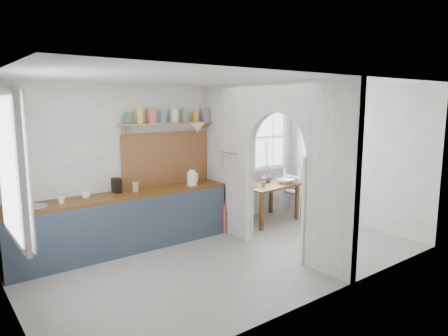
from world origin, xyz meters
TOP-DOWN VIEW (x-y plane):
  - floor at (0.00, 0.00)m, footprint 5.80×3.20m
  - ceiling at (0.00, 0.00)m, footprint 5.80×3.20m
  - walls at (0.00, 0.00)m, footprint 5.81×3.21m
  - partition at (0.70, 0.06)m, footprint 0.12×3.20m
  - kitchen_window at (-2.87, 0.00)m, footprint 0.10×1.16m
  - nook_window at (1.80, 1.56)m, footprint 1.76×0.10m
  - counter at (-1.13, 1.33)m, footprint 3.50×0.60m
  - sink at (-2.43, 1.30)m, footprint 0.40×0.40m
  - backsplash at (-0.20, 1.58)m, footprint 1.65×0.03m
  - shelf at (-0.20, 1.49)m, footprint 1.75×0.20m
  - pendant_lamp at (0.15, 1.15)m, footprint 0.26×0.26m
  - utensil_rail at (0.61, 0.90)m, footprint 0.02×0.50m
  - dining_table at (1.72, 1.09)m, footprint 1.26×0.91m
  - chair_left at (0.81, 1.09)m, footprint 0.48×0.48m
  - chair_right at (2.55, 1.03)m, footprint 0.45×0.45m
  - kettle at (0.08, 1.22)m, footprint 0.24×0.20m
  - mug_a at (-2.06, 1.26)m, footprint 0.13×0.13m
  - mug_b at (-1.68, 1.37)m, footprint 0.15×0.15m
  - knife_block at (-1.18, 1.44)m, footprint 0.13×0.17m
  - jar at (-0.92, 1.32)m, footprint 0.12×0.12m
  - towel_magenta at (0.58, 0.98)m, footprint 0.02×0.03m
  - towel_orange at (0.58, 0.96)m, footprint 0.02×0.03m
  - bowl at (2.08, 0.96)m, footprint 0.33×0.33m
  - table_cup at (1.51, 0.98)m, footprint 0.13×0.13m
  - plate at (1.38, 1.06)m, footprint 0.21×0.21m
  - vase at (1.83, 1.24)m, footprint 0.21×0.21m

SIDE VIEW (x-z plane):
  - floor at x=0.00m, z-range -0.01..0.01m
  - towel_orange at x=0.58m, z-range 0.01..0.49m
  - towel_magenta at x=0.58m, z-range -0.02..0.57m
  - dining_table at x=1.72m, z-range 0.00..0.74m
  - chair_left at x=0.81m, z-range 0.00..0.91m
  - counter at x=-1.13m, z-range 0.01..0.91m
  - chair_right at x=2.55m, z-range 0.00..0.97m
  - plate at x=1.38m, z-range 0.74..0.75m
  - bowl at x=2.08m, z-range 0.74..0.82m
  - table_cup at x=1.51m, z-range 0.74..0.84m
  - vase at x=1.83m, z-range 0.74..0.93m
  - sink at x=-2.43m, z-range 0.88..0.90m
  - mug_a at x=-2.06m, z-range 0.90..1.00m
  - mug_b at x=-1.68m, z-range 0.90..1.00m
  - jar at x=-0.92m, z-range 0.90..1.05m
  - knife_block at x=-1.18m, z-range 0.90..1.13m
  - kettle at x=0.08m, z-range 0.90..1.17m
  - walls at x=0.00m, z-range 0.00..2.60m
  - backsplash at x=-0.20m, z-range 0.90..1.80m
  - utensil_rail at x=0.61m, z-range 1.44..1.46m
  - partition at x=0.70m, z-range 0.15..2.75m
  - nook_window at x=1.80m, z-range 0.95..2.25m
  - kitchen_window at x=-2.87m, z-range 0.90..2.40m
  - pendant_lamp at x=0.15m, z-range 1.80..1.96m
  - shelf at x=-0.20m, z-range 1.90..2.11m
  - ceiling at x=0.00m, z-range 2.60..2.60m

